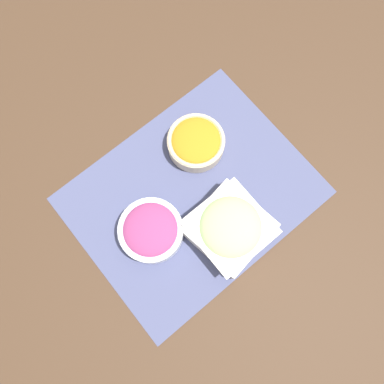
# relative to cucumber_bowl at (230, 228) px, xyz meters

# --- Properties ---
(ground_plane) EXTENTS (3.00, 3.00, 0.00)m
(ground_plane) POSITION_rel_cucumber_bowl_xyz_m (0.01, -0.12, -0.05)
(ground_plane) COLOR #422D1E
(placemat) EXTENTS (0.53, 0.42, 0.00)m
(placemat) POSITION_rel_cucumber_bowl_xyz_m (0.01, -0.12, -0.04)
(placemat) COLOR #474C70
(placemat) RESTS_ON ground_plane
(cucumber_bowl) EXTENTS (0.17, 0.17, 0.08)m
(cucumber_bowl) POSITION_rel_cucumber_bowl_xyz_m (0.00, 0.00, 0.00)
(cucumber_bowl) COLOR silver
(cucumber_bowl) RESTS_ON placemat
(carrot_bowl) EXTENTS (0.13, 0.13, 0.05)m
(carrot_bowl) POSITION_rel_cucumber_bowl_xyz_m (-0.07, -0.20, -0.01)
(carrot_bowl) COLOR beige
(carrot_bowl) RESTS_ON placemat
(onion_bowl) EXTENTS (0.14, 0.14, 0.07)m
(onion_bowl) POSITION_rel_cucumber_bowl_xyz_m (0.13, -0.10, -0.01)
(onion_bowl) COLOR silver
(onion_bowl) RESTS_ON placemat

